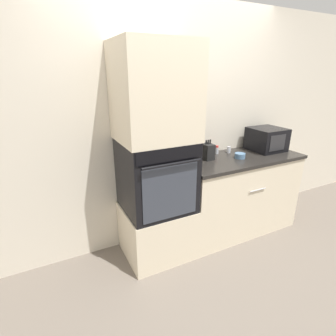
{
  "coord_description": "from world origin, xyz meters",
  "views": [
    {
      "loc": [
        -1.29,
        -1.83,
        1.82
      ],
      "look_at": [
        -0.25,
        0.21,
        0.97
      ],
      "focal_mm": 28.0,
      "sensor_mm": 36.0,
      "label": 1
    }
  ],
  "objects": [
    {
      "name": "condiment_jar_mid",
      "position": [
        0.53,
        0.51,
        0.97
      ],
      "size": [
        0.04,
        0.04,
        0.1
      ],
      "color": "silver",
      "rests_on": "counter_unit"
    },
    {
      "name": "wall_oven",
      "position": [
        -0.33,
        0.3,
        0.89
      ],
      "size": [
        0.64,
        0.64,
        0.69
      ],
      "color": "black",
      "rests_on": "oven_cabinet_base"
    },
    {
      "name": "oven_cabinet_base",
      "position": [
        -0.33,
        0.3,
        0.27
      ],
      "size": [
        0.67,
        0.6,
        0.54
      ],
      "color": "beige",
      "rests_on": "ground_plane"
    },
    {
      "name": "oven_cabinet_upper",
      "position": [
        -0.33,
        0.3,
        1.65
      ],
      "size": [
        0.67,
        0.6,
        0.83
      ],
      "color": "beige",
      "rests_on": "wall_oven"
    },
    {
      "name": "knife_block",
      "position": [
        0.32,
        0.39,
        1.01
      ],
      "size": [
        0.1,
        0.14,
        0.21
      ],
      "color": "black",
      "rests_on": "counter_unit"
    },
    {
      "name": "wall_back",
      "position": [
        0.0,
        0.63,
        1.25
      ],
      "size": [
        8.0,
        0.05,
        2.5
      ],
      "color": "beige",
      "rests_on": "ground_plane"
    },
    {
      "name": "microwave",
      "position": [
        1.15,
        0.37,
        1.06
      ],
      "size": [
        0.38,
        0.37,
        0.27
      ],
      "color": "black",
      "rests_on": "counter_unit"
    },
    {
      "name": "condiment_jar_near",
      "position": [
        0.68,
        0.47,
        0.96
      ],
      "size": [
        0.04,
        0.04,
        0.08
      ],
      "color": "silver",
      "rests_on": "counter_unit"
    },
    {
      "name": "ground_plane",
      "position": [
        0.0,
        0.0,
        0.0
      ],
      "size": [
        12.0,
        12.0,
        0.0
      ],
      "primitive_type": "plane",
      "color": "#6B6056"
    },
    {
      "name": "counter_unit",
      "position": [
        0.7,
        0.3,
        0.46
      ],
      "size": [
        1.43,
        0.63,
        0.92
      ],
      "color": "beige",
      "rests_on": "ground_plane"
    },
    {
      "name": "bowl",
      "position": [
        0.66,
        0.26,
        0.95
      ],
      "size": [
        0.11,
        0.11,
        0.06
      ],
      "color": "#517599",
      "rests_on": "counter_unit"
    }
  ]
}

